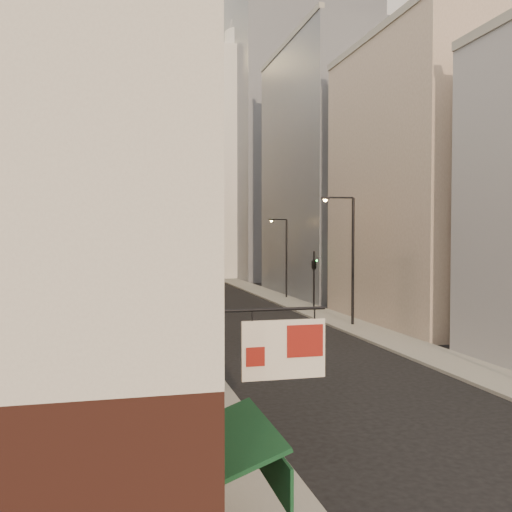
# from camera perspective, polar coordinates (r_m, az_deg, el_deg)

# --- Properties ---
(sidewalk_left) EXTENTS (3.00, 140.00, 0.15)m
(sidewalk_left) POSITION_cam_1_polar(r_m,az_deg,el_deg) (62.38, -11.26, -3.75)
(sidewalk_left) COLOR gray
(sidewalk_left) RESTS_ON ground
(sidewalk_right) EXTENTS (3.00, 140.00, 0.15)m
(sidewalk_right) POSITION_cam_1_polar(r_m,az_deg,el_deg) (64.34, 0.40, -3.54)
(sidewalk_right) COLOR gray
(sidewalk_right) RESTS_ON ground
(near_building_left) EXTENTS (8.30, 23.04, 12.30)m
(near_building_left) POSITION_cam_1_polar(r_m,az_deg,el_deg) (16.07, -19.27, 1.07)
(near_building_left) COLOR #52271F
(near_building_left) RESTS_ON ground
(left_bldg_beige) EXTENTS (8.00, 12.00, 16.00)m
(left_bldg_beige) POSITION_cam_1_polar(r_m,az_deg,el_deg) (33.14, -18.41, 4.91)
(left_bldg_beige) COLOR gray
(left_bldg_beige) RESTS_ON ground
(left_bldg_grey) EXTENTS (8.00, 16.00, 20.00)m
(left_bldg_grey) POSITION_cam_1_polar(r_m,az_deg,el_deg) (49.21, -17.03, 6.26)
(left_bldg_grey) COLOR gray
(left_bldg_grey) RESTS_ON ground
(left_bldg_tan) EXTENTS (8.00, 18.00, 17.00)m
(left_bldg_tan) POSITION_cam_1_polar(r_m,az_deg,el_deg) (67.08, -16.23, 3.81)
(left_bldg_tan) COLOR tan
(left_bldg_tan) RESTS_ON ground
(left_bldg_wingrid) EXTENTS (8.00, 20.00, 24.00)m
(left_bldg_wingrid) POSITION_cam_1_polar(r_m,az_deg,el_deg) (87.23, -15.77, 5.67)
(left_bldg_wingrid) COLOR gray
(left_bldg_wingrid) RESTS_ON ground
(right_bldg_beige) EXTENTS (8.00, 16.00, 20.00)m
(right_bldg_beige) POSITION_cam_1_polar(r_m,az_deg,el_deg) (42.98, 16.16, 6.90)
(right_bldg_beige) COLOR gray
(right_bldg_beige) RESTS_ON ground
(right_bldg_wingrid) EXTENTS (8.00, 20.00, 26.00)m
(right_bldg_wingrid) POSITION_cam_1_polar(r_m,az_deg,el_deg) (61.31, 6.63, 8.28)
(right_bldg_wingrid) COLOR gray
(right_bldg_wingrid) RESTS_ON ground
(highrise) EXTENTS (21.00, 23.00, 51.20)m
(highrise) POSITION_cam_1_polar(r_m,az_deg,el_deg) (91.44, 3.88, 14.21)
(highrise) COLOR gray
(highrise) RESTS_ON ground
(clock_tower) EXTENTS (14.00, 14.00, 44.90)m
(clock_tower) POSITION_cam_1_polar(r_m,az_deg,el_deg) (100.02, -9.22, 8.47)
(clock_tower) COLOR tan
(clock_tower) RESTS_ON ground
(white_tower) EXTENTS (8.00, 8.00, 41.50)m
(white_tower) POSITION_cam_1_polar(r_m,az_deg,el_deg) (88.09, -1.16, 10.03)
(white_tower) COLOR silver
(white_tower) RESTS_ON ground
(streetlamp_mid) EXTENTS (2.35, 0.45, 8.97)m
(streetlamp_mid) POSITION_cam_1_polar(r_m,az_deg,el_deg) (39.87, 9.35, 0.34)
(streetlamp_mid) COLOR black
(streetlamp_mid) RESTS_ON ground
(streetlamp_far) EXTENTS (2.04, 0.74, 7.98)m
(streetlamp_far) POSITION_cam_1_polar(r_m,az_deg,el_deg) (56.93, 2.89, 0.26)
(streetlamp_far) COLOR black
(streetlamp_far) RESTS_ON ground
(traffic_light_left) EXTENTS (0.56, 0.46, 5.00)m
(traffic_light_left) POSITION_cam_1_polar(r_m,az_deg,el_deg) (51.79, -10.25, -1.11)
(traffic_light_left) COLOR black
(traffic_light_left) RESTS_ON ground
(traffic_light_right) EXTENTS (0.79, 0.79, 5.00)m
(traffic_light_right) POSITION_cam_1_polar(r_m,az_deg,el_deg) (48.43, 5.82, -0.78)
(traffic_light_right) COLOR black
(traffic_light_right) RESTS_ON ground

